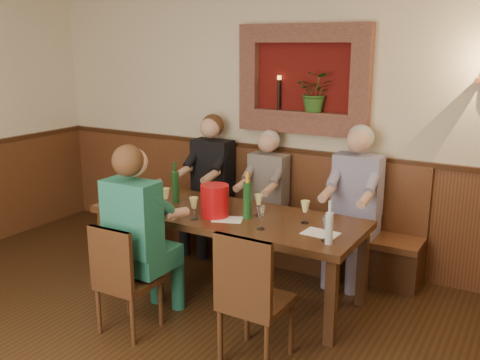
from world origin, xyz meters
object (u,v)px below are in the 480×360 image
object	(u,v)px
spittoon_bucket	(215,201)
water_bottle	(329,227)
person_bench_mid	(264,208)
wine_bottle_green_b	(175,186)
person_bench_right	(353,218)
bench	(275,228)
wine_bottle_green_a	(247,199)
dining_table	(227,221)
chair_near_left	(128,300)
chair_near_right	(255,323)
person_chair_front	(142,250)
person_bench_left	(208,194)

from	to	relation	value
spittoon_bucket	water_bottle	size ratio (longest dim) A/B	0.84
person_bench_mid	wine_bottle_green_b	bearing A→B (deg)	-122.89
person_bench_right	wine_bottle_green_b	bearing A→B (deg)	-151.28
spittoon_bucket	water_bottle	xyz separation A→B (m)	(1.08, -0.13, -0.01)
bench	wine_bottle_green_a	size ratio (longest dim) A/B	7.42
dining_table	chair_near_left	xyz separation A→B (m)	(-0.32, -0.97, -0.42)
bench	water_bottle	size ratio (longest dim) A/B	9.08
chair_near_left	person_bench_mid	xyz separation A→B (m)	(0.24, 1.81, 0.30)
wine_bottle_green_b	dining_table	bearing A→B (deg)	-3.88
chair_near_right	wine_bottle_green_a	world-z (taller)	wine_bottle_green_a
spittoon_bucket	water_bottle	bearing A→B (deg)	-6.64
chair_near_right	person_chair_front	size ratio (longest dim) A/B	0.67
dining_table	wine_bottle_green_b	distance (m)	0.63
person_bench_left	person_bench_right	size ratio (longest dim) A/B	1.00
bench	chair_near_left	world-z (taller)	bench
chair_near_right	person_bench_left	world-z (taller)	person_bench_left
chair_near_left	person_chair_front	xyz separation A→B (m)	(-0.00, 0.19, 0.35)
dining_table	water_bottle	bearing A→B (deg)	-13.85
bench	chair_near_left	bearing A→B (deg)	-99.39
dining_table	person_chair_front	world-z (taller)	person_chair_front
wine_bottle_green_a	dining_table	bearing A→B (deg)	169.90
person_bench_mid	spittoon_bucket	bearing A→B (deg)	-88.37
person_bench_left	person_bench_mid	world-z (taller)	person_bench_left
person_bench_mid	person_chair_front	size ratio (longest dim) A/B	0.92
person_bench_mid	person_chair_front	xyz separation A→B (m)	(-0.24, -1.62, 0.05)
person_bench_mid	person_bench_right	world-z (taller)	person_bench_right
person_bench_mid	water_bottle	distance (m)	1.59
person_bench_left	spittoon_bucket	world-z (taller)	person_bench_left
chair_near_right	person_bench_right	xyz separation A→B (m)	(0.13, 1.66, 0.33)
person_bench_left	person_bench_mid	distance (m)	0.69
bench	wine_bottle_green_a	distance (m)	1.17
wine_bottle_green_a	bench	bearing A→B (deg)	102.79
bench	person_bench_left	xyz separation A→B (m)	(-0.76, -0.11, 0.28)
person_bench_right	person_chair_front	distance (m)	2.00
person_chair_front	person_bench_mid	bearing A→B (deg)	81.43
bench	person_bench_mid	xyz separation A→B (m)	(-0.07, -0.10, 0.23)
chair_near_left	water_bottle	distance (m)	1.65
chair_near_left	water_bottle	world-z (taller)	water_bottle
dining_table	person_chair_front	xyz separation A→B (m)	(-0.32, -0.78, -0.06)
spittoon_bucket	wine_bottle_green_b	world-z (taller)	wine_bottle_green_b
dining_table	person_bench_right	xyz separation A→B (m)	(0.86, 0.84, -0.06)
person_bench_left	person_chair_front	distance (m)	1.67
chair_near_left	spittoon_bucket	bearing A→B (deg)	71.08
water_bottle	spittoon_bucket	bearing A→B (deg)	173.36
spittoon_bucket	wine_bottle_green_b	xyz separation A→B (m)	(-0.54, 0.17, 0.02)
chair_near_left	wine_bottle_green_a	distance (m)	1.26
chair_near_right	chair_near_left	bearing A→B (deg)	-171.33
bench	chair_near_right	distance (m)	1.91
person_bench_left	chair_near_left	bearing A→B (deg)	-76.29
wine_bottle_green_a	water_bottle	bearing A→B (deg)	-14.85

